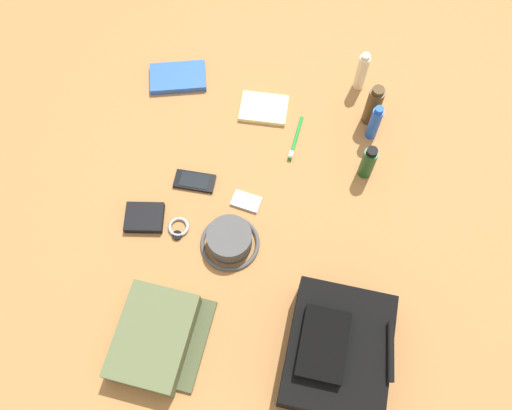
% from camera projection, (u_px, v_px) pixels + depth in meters
% --- Properties ---
extents(ground_plane, '(2.64, 2.02, 0.02)m').
position_uv_depth(ground_plane, '(256.00, 212.00, 1.61)').
color(ground_plane, '#A46E3C').
rests_on(ground_plane, ground).
extents(backpack, '(0.34, 0.28, 0.15)m').
position_uv_depth(backpack, '(337.00, 351.00, 1.36)').
color(backpack, black).
rests_on(backpack, ground_plane).
extents(toiletry_pouch, '(0.28, 0.26, 0.07)m').
position_uv_depth(toiletry_pouch, '(156.00, 338.00, 1.41)').
color(toiletry_pouch, '#56603D').
rests_on(toiletry_pouch, ground_plane).
extents(bucket_hat, '(0.17, 0.17, 0.07)m').
position_uv_depth(bucket_hat, '(230.00, 240.00, 1.53)').
color(bucket_hat, '#4C4C4C').
rests_on(bucket_hat, ground_plane).
extents(lotion_bottle, '(0.03, 0.03, 0.15)m').
position_uv_depth(lotion_bottle, '(362.00, 72.00, 1.72)').
color(lotion_bottle, beige).
rests_on(lotion_bottle, ground_plane).
extents(cologne_bottle, '(0.05, 0.05, 0.16)m').
position_uv_depth(cologne_bottle, '(373.00, 105.00, 1.66)').
color(cologne_bottle, '#473319').
rests_on(cologne_bottle, ground_plane).
extents(deodorant_spray, '(0.03, 0.03, 0.15)m').
position_uv_depth(deodorant_spray, '(375.00, 123.00, 1.64)').
color(deodorant_spray, blue).
rests_on(deodorant_spray, ground_plane).
extents(shampoo_bottle, '(0.04, 0.04, 0.13)m').
position_uv_depth(shampoo_bottle, '(368.00, 162.00, 1.59)').
color(shampoo_bottle, '#19471E').
rests_on(shampoo_bottle, ground_plane).
extents(paperback_novel, '(0.15, 0.20, 0.02)m').
position_uv_depth(paperback_novel, '(178.00, 77.00, 1.79)').
color(paperback_novel, blue).
rests_on(paperback_novel, ground_plane).
extents(cell_phone, '(0.07, 0.13, 0.01)m').
position_uv_depth(cell_phone, '(195.00, 181.00, 1.63)').
color(cell_phone, black).
rests_on(cell_phone, ground_plane).
extents(media_player, '(0.07, 0.09, 0.01)m').
position_uv_depth(media_player, '(246.00, 201.00, 1.60)').
color(media_player, '#B7B7BC').
rests_on(media_player, ground_plane).
extents(wristwatch, '(0.07, 0.06, 0.01)m').
position_uv_depth(wristwatch, '(178.00, 228.00, 1.57)').
color(wristwatch, '#99999E').
rests_on(wristwatch, ground_plane).
extents(toothbrush, '(0.16, 0.04, 0.02)m').
position_uv_depth(toothbrush, '(295.00, 141.00, 1.69)').
color(toothbrush, '#198C33').
rests_on(toothbrush, ground_plane).
extents(wallet, '(0.10, 0.12, 0.02)m').
position_uv_depth(wallet, '(144.00, 218.00, 1.57)').
color(wallet, black).
rests_on(wallet, ground_plane).
extents(notepad, '(0.12, 0.15, 0.02)m').
position_uv_depth(notepad, '(264.00, 108.00, 1.74)').
color(notepad, beige).
rests_on(notepad, ground_plane).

